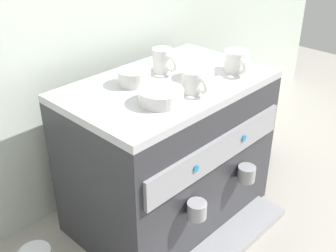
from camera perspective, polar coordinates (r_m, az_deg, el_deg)
The scene contains 10 objects.
ground_plane at distance 1.51m, azimuth 0.00°, elevation -11.47°, with size 4.00×4.00×0.00m, color #9E998E.
tiled_backsplash_wall at distance 1.44m, azimuth -8.91°, elevation 11.77°, with size 2.80×0.03×1.13m, color silver.
espresso_machine at distance 1.36m, azimuth 0.13°, elevation -3.70°, with size 0.63×0.50×0.49m.
ceramic_cup_0 at distance 1.31m, azimuth -0.68°, elevation 8.90°, with size 0.06×0.10×0.07m.
ceramic_cup_1 at distance 1.18m, azimuth 3.66°, elevation 6.11°, with size 0.07×0.10×0.06m.
ceramic_cup_2 at distance 1.34m, azimuth 9.35°, elevation 8.68°, with size 0.09×0.10×0.06m.
ceramic_bowl_0 at distance 1.12m, azimuth -0.96°, elevation 4.06°, with size 0.12×0.12×0.04m.
ceramic_bowl_1 at distance 1.23m, azimuth -4.63°, elevation 6.63°, with size 0.10×0.10×0.04m.
ceramic_bowl_2 at distance 1.28m, azimuth 4.18°, elevation 7.33°, with size 0.09×0.09×0.04m.
coffee_grinder at distance 1.76m, azimuth 11.90°, elevation 1.70°, with size 0.15×0.15×0.38m.
Camera 1 is at (-0.83, -0.80, 0.98)m, focal length 44.88 mm.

